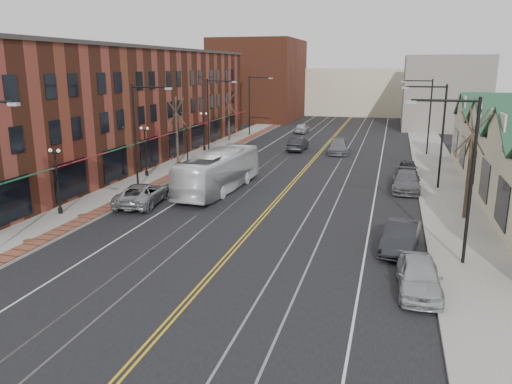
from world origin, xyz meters
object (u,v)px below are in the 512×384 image
Objects in this scene: parked_suv at (142,194)px; parked_car_c at (406,181)px; parked_car_b at (401,237)px; parked_car_a at (419,276)px; parked_car_d at (408,168)px; transit_bus at (219,171)px.

parked_car_c is at bearing -159.89° from parked_suv.
parked_car_c is (0.51, 13.69, -0.01)m from parked_car_b.
parked_car_a is 0.85× the size of parked_car_c.
parked_car_b is at bearing -91.71° from parked_car_c.
parked_car_d is at bearing 95.11° from parked_car_b.
transit_bus reaches higher than parked_car_d.
parked_car_d is at bearing 88.04° from parked_car_a.
parked_car_a is 18.68m from parked_car_c.
transit_bus is at bearing 151.63° from parked_car_b.
parked_car_a is 5.04m from parked_car_b.
transit_bus is 2.16× the size of parked_car_c.
parked_car_b is 13.70m from parked_car_c.
parked_car_d is (14.30, 9.82, -0.90)m from transit_bus.
parked_car_c reaches higher than parked_car_d.
parked_car_b is at bearing 96.41° from parked_car_a.
parked_suv is 23.57m from parked_car_d.
parked_suv is 20.50m from parked_car_a.
parked_car_b reaches higher than parked_car_c.
parked_car_a is 0.96× the size of parked_car_b.
parked_car_b is 19.57m from parked_car_d.
parked_car_a is (18.14, -9.53, -0.01)m from parked_suv.
parked_suv is 1.25× the size of parked_car_a.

